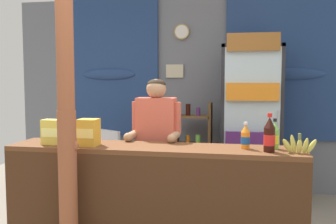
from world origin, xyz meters
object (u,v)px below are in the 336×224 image
timber_post (66,118)px  soda_bottle_lime_soda (275,136)px  soda_bottle_cola (269,136)px  banana_bunch (299,145)px  snack_box_choco_powder (88,132)px  stall_counter (151,193)px  snack_box_instant_noodle (56,132)px  drink_fridge (251,113)px  plastic_lawn_chair (101,160)px  bottle_shelf_rack (193,147)px  soda_bottle_orange_soda (245,137)px  shopkeeper (156,137)px

timber_post → soda_bottle_lime_soda: timber_post is taller
soda_bottle_cola → banana_bunch: 0.23m
soda_bottle_lime_soda → snack_box_choco_powder: 1.56m
snack_box_choco_powder → banana_bunch: bearing=-0.7°
stall_counter → snack_box_instant_noodle: (-0.86, 0.03, 0.49)m
drink_fridge → snack_box_instant_noodle: (-1.70, -1.65, -0.05)m
timber_post → plastic_lawn_chair: size_ratio=2.95×
drink_fridge → bottle_shelf_rack: drink_fridge is taller
timber_post → plastic_lawn_chair: bearing=102.9°
stall_counter → plastic_lawn_chair: (-1.02, 1.51, -0.07)m
snack_box_choco_powder → timber_post: bearing=-100.2°
soda_bottle_orange_soda → snack_box_choco_powder: 1.32m
plastic_lawn_chair → shopkeeper: size_ratio=0.57×
drink_fridge → shopkeeper: drink_fridge is taller
banana_bunch → timber_post: bearing=-171.1°
soda_bottle_lime_soda → plastic_lawn_chair: bearing=146.3°
drink_fridge → shopkeeper: (-0.92, -1.12, -0.15)m
drink_fridge → soda_bottle_cola: drink_fridge is taller
timber_post → snack_box_choco_powder: bearing=79.8°
stall_counter → snack_box_instant_noodle: bearing=178.0°
soda_bottle_orange_soda → timber_post: bearing=-163.5°
shopkeeper → soda_bottle_cola: size_ratio=4.97×
soda_bottle_cola → soda_bottle_lime_soda: bearing=71.2°
bottle_shelf_rack → stall_counter: bearing=-93.4°
drink_fridge → banana_bunch: (0.33, -1.68, -0.10)m
shopkeeper → banana_bunch: bearing=-24.1°
plastic_lawn_chair → soda_bottle_orange_soda: (1.78, -1.38, 0.55)m
soda_bottle_lime_soda → timber_post: bearing=-164.5°
shopkeeper → banana_bunch: (1.25, -0.56, 0.06)m
stall_counter → shopkeeper: (-0.08, 0.56, 0.38)m
drink_fridge → soda_bottle_orange_soda: 1.56m
plastic_lawn_chair → banana_bunch: 2.71m
timber_post → soda_bottle_orange_soda: size_ratio=11.54×
stall_counter → timber_post: timber_post is taller
soda_bottle_orange_soda → snack_box_instant_noodle: soda_bottle_orange_soda is taller
timber_post → snack_box_choco_powder: timber_post is taller
plastic_lawn_chair → snack_box_choco_powder: (0.46, -1.49, 0.57)m
drink_fridge → banana_bunch: 1.72m
plastic_lawn_chair → snack_box_choco_powder: size_ratio=3.77×
snack_box_choco_powder → banana_bunch: 1.72m
drink_fridge → snack_box_choco_powder: 2.17m
shopkeeper → soda_bottle_cola: bearing=-27.8°
plastic_lawn_chair → soda_bottle_orange_soda: size_ratio=3.91×
plastic_lawn_chair → soda_bottle_orange_soda: 2.32m
banana_bunch → soda_bottle_lime_soda: bearing=135.1°
snack_box_choco_powder → shopkeeper: bearing=48.7°
bottle_shelf_rack → soda_bottle_lime_soda: 1.96m
timber_post → soda_bottle_orange_soda: bearing=16.5°
soda_bottle_orange_soda → snack_box_instant_noodle: 1.63m
bottle_shelf_rack → shopkeeper: (-0.19, -1.30, 0.32)m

